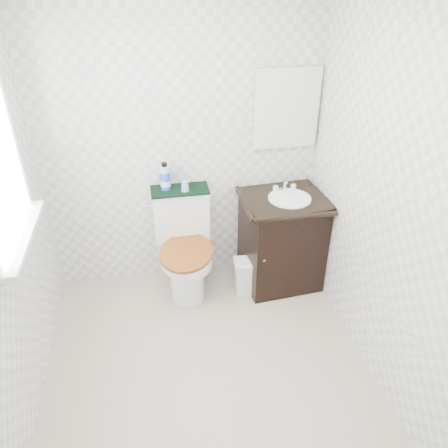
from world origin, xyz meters
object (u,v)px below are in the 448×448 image
object	(u,v)px
mouthwash_bottle	(165,177)
cup	(185,186)
trash_bin	(247,276)
toilet	(184,250)
vanity	(282,239)

from	to	relation	value
mouthwash_bottle	cup	world-z (taller)	mouthwash_bottle
trash_bin	mouthwash_bottle	xyz separation A→B (m)	(-0.61, 0.31, 0.82)
cup	mouthwash_bottle	bearing A→B (deg)	159.49
toilet	trash_bin	world-z (taller)	toilet
vanity	mouthwash_bottle	bearing A→B (deg)	167.52
toilet	vanity	size ratio (longest dim) A/B	0.94
trash_bin	toilet	bearing A→B (deg)	161.81
cup	vanity	bearing A→B (deg)	-10.91
vanity	trash_bin	xyz separation A→B (m)	(-0.32, -0.10, -0.27)
mouthwash_bottle	trash_bin	bearing A→B (deg)	-26.91
toilet	cup	size ratio (longest dim) A/B	10.86
trash_bin	mouthwash_bottle	size ratio (longest dim) A/B	1.39
vanity	cup	distance (m)	0.93
vanity	cup	size ratio (longest dim) A/B	11.57
vanity	cup	xyz separation A→B (m)	(-0.78, 0.15, 0.49)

